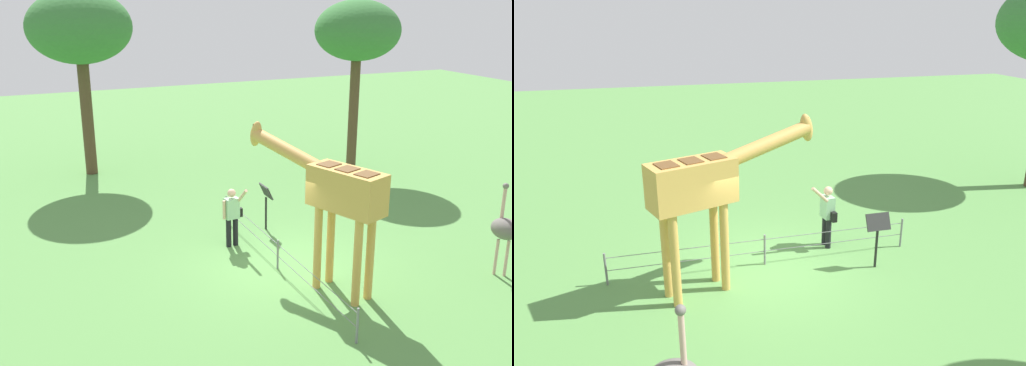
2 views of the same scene
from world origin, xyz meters
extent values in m
plane|color=#568E47|center=(0.00, 0.00, 0.00)|extent=(60.00, 60.00, 0.00)
cylinder|color=gold|center=(-1.21, -0.20, 0.99)|extent=(0.18, 0.18, 1.97)
cylinder|color=gold|center=(-1.06, -0.61, 0.99)|extent=(0.18, 0.18, 1.97)
cylinder|color=gold|center=(-2.25, -0.56, 0.99)|extent=(0.18, 0.18, 1.97)
cylinder|color=gold|center=(-2.10, -0.98, 0.99)|extent=(0.18, 0.18, 1.97)
cube|color=gold|center=(-1.65, -0.59, 2.42)|extent=(1.84, 1.23, 0.90)
cube|color=brown|center=(-1.18, -0.42, 2.88)|extent=(0.49, 0.53, 0.02)
cube|color=brown|center=(-1.65, -0.59, 2.88)|extent=(0.49, 0.53, 0.02)
cube|color=brown|center=(-2.13, -0.76, 2.88)|extent=(0.49, 0.53, 0.02)
cylinder|color=gold|center=(-0.05, -0.02, 2.92)|extent=(2.25, 1.06, 0.78)
ellipsoid|color=gold|center=(0.99, 0.34, 3.16)|extent=(0.47, 0.38, 0.68)
cylinder|color=brown|center=(0.99, 0.40, 3.34)|extent=(0.05, 0.05, 0.14)
cylinder|color=brown|center=(0.99, 0.28, 3.34)|extent=(0.05, 0.05, 0.14)
cylinder|color=black|center=(1.73, 0.62, 0.39)|extent=(0.14, 0.14, 0.78)
cylinder|color=black|center=(1.71, 0.82, 0.39)|extent=(0.14, 0.14, 0.78)
cube|color=#93C699|center=(1.72, 0.72, 1.06)|extent=(0.27, 0.38, 0.55)
sphere|color=#D8AD8C|center=(1.72, 0.72, 1.47)|extent=(0.22, 0.22, 0.22)
cylinder|color=#D8AD8C|center=(1.44, 0.53, 1.47)|extent=(0.46, 0.12, 0.44)
cylinder|color=#D8AD8C|center=(1.70, 0.93, 1.05)|extent=(0.08, 0.08, 0.50)
cube|color=black|center=(1.79, 0.50, 0.88)|extent=(0.14, 0.21, 0.24)
cylinder|color=#CC9E93|center=(-2.33, -4.39, 0.45)|extent=(0.07, 0.07, 0.90)
cylinder|color=#CC9E93|center=(-2.49, -4.55, 0.45)|extent=(0.07, 0.07, 0.90)
ellipsoid|color=#66605B|center=(-2.41, -4.47, 1.18)|extent=(0.70, 0.56, 0.49)
cylinder|color=#CC9E93|center=(-2.26, -4.47, 1.73)|extent=(0.08, 0.08, 0.80)
sphere|color=#66605B|center=(-2.26, -4.47, 2.18)|extent=(0.14, 0.14, 0.14)
cylinder|color=brown|center=(6.79, -6.14, 2.10)|extent=(0.36, 0.36, 4.19)
ellipsoid|color=#387538|center=(6.79, -6.14, 5.12)|extent=(3.08, 3.08, 2.16)
cylinder|color=brown|center=(9.99, 3.09, 2.09)|extent=(0.42, 0.42, 4.19)
ellipsoid|color=#387538|center=(9.99, 3.09, 5.28)|extent=(3.63, 3.63, 2.54)
cylinder|color=black|center=(2.42, -0.58, 0.47)|extent=(0.06, 0.06, 0.95)
cube|color=#2D2D2D|center=(2.42, -0.58, 1.13)|extent=(0.56, 0.21, 0.38)
cylinder|color=slate|center=(-3.50, 0.20, 0.38)|extent=(0.05, 0.05, 0.75)
cylinder|color=slate|center=(0.00, 0.20, 0.38)|extent=(0.05, 0.05, 0.75)
cylinder|color=slate|center=(3.50, 0.20, 0.38)|extent=(0.05, 0.05, 0.75)
cube|color=slate|center=(0.00, 0.20, 0.64)|extent=(7.00, 0.01, 0.01)
cube|color=slate|center=(0.00, 0.20, 0.34)|extent=(7.00, 0.01, 0.01)
camera|label=1|loc=(-11.72, 5.87, 6.37)|focal=41.39mm
camera|label=2|loc=(-2.54, -9.64, 5.58)|focal=34.49mm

